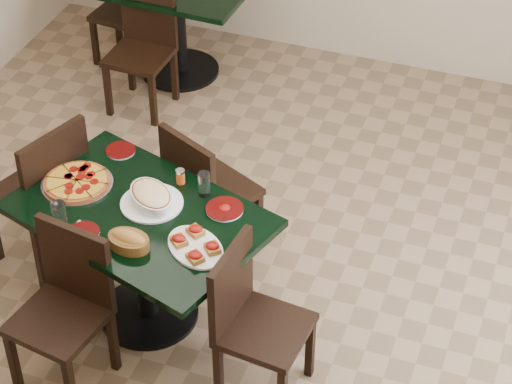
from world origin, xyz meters
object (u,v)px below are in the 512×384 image
(chair_near, at_px, (67,300))
(bread_basket, at_px, (129,240))
(main_table, at_px, (142,239))
(chair_right, at_px, (250,315))
(back_chair_near, at_px, (144,42))
(pepperoni_pizza, at_px, (77,182))
(back_table, at_px, (177,10))
(chair_far, at_px, (203,188))
(lasagna_casserole, at_px, (151,197))
(back_chair_left, at_px, (131,8))
(bruschetta_platter, at_px, (195,245))
(chair_left, at_px, (46,189))

(chair_near, relative_size, bread_basket, 3.85)
(main_table, relative_size, chair_right, 1.68)
(back_chair_near, height_order, bread_basket, back_chair_near)
(pepperoni_pizza, distance_m, bread_basket, 0.58)
(pepperoni_pizza, bearing_deg, back_table, 100.64)
(chair_far, height_order, lasagna_casserole, chair_far)
(main_table, height_order, bread_basket, bread_basket)
(main_table, relative_size, chair_near, 1.64)
(chair_far, xyz_separation_m, back_chair_near, (-1.01, 1.38, -0.01))
(back_chair_left, bearing_deg, chair_right, 41.81)
(pepperoni_pizza, relative_size, lasagna_casserole, 1.09)
(chair_right, xyz_separation_m, back_chair_near, (-1.59, 2.20, 0.00))
(chair_near, distance_m, back_chair_left, 3.07)
(chair_far, xyz_separation_m, chair_near, (-0.30, -1.05, -0.00))
(back_table, xyz_separation_m, back_chair_left, (-0.39, 0.03, -0.07))
(chair_right, xyz_separation_m, back_chair_left, (-1.92, 2.67, -0.03))
(lasagna_casserole, xyz_separation_m, bruschetta_platter, (0.34, -0.24, -0.02))
(chair_near, relative_size, pepperoni_pizza, 2.36)
(back_table, relative_size, lasagna_casserole, 3.15)
(back_chair_left, bearing_deg, bread_basket, 31.84)
(chair_far, height_order, chair_right, chair_far)
(chair_left, distance_m, lasagna_casserole, 0.78)
(back_chair_near, bearing_deg, bread_basket, -64.78)
(back_table, bearing_deg, chair_far, -60.20)
(main_table, bearing_deg, bread_basket, -58.17)
(back_chair_near, relative_size, back_chair_left, 1.06)
(lasagna_casserole, bearing_deg, back_chair_left, 157.32)
(chair_far, relative_size, back_chair_near, 1.02)
(back_chair_left, distance_m, bread_basket, 2.98)
(lasagna_casserole, bearing_deg, bread_basket, -45.63)
(chair_left, height_order, lasagna_casserole, chair_left)
(main_table, distance_m, bruschetta_platter, 0.46)
(lasagna_casserole, bearing_deg, chair_near, -73.25)
(chair_near, distance_m, chair_right, 0.92)
(chair_left, bearing_deg, back_chair_left, -147.10)
(chair_left, xyz_separation_m, bruschetta_platter, (1.07, -0.37, 0.22))
(main_table, xyz_separation_m, chair_near, (-0.19, -0.48, -0.07))
(chair_far, bearing_deg, lasagna_casserole, 106.45)
(chair_near, xyz_separation_m, chair_left, (-0.50, 0.69, 0.05))
(back_chair_near, bearing_deg, pepperoni_pizza, -73.48)
(main_table, height_order, pepperoni_pizza, pepperoni_pizza)
(bread_basket, bearing_deg, lasagna_casserole, 101.70)
(bread_basket, bearing_deg, main_table, 110.61)
(back_chair_left, distance_m, pepperoni_pizza, 2.48)
(chair_left, height_order, bread_basket, chair_left)
(chair_near, xyz_separation_m, lasagna_casserole, (0.23, 0.56, 0.29))
(back_chair_left, xyz_separation_m, bruschetta_platter, (1.60, -2.57, 0.32))
(back_chair_near, height_order, pepperoni_pizza, back_chair_near)
(main_table, height_order, chair_left, chair_left)
(chair_left, bearing_deg, lasagna_casserole, 98.69)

